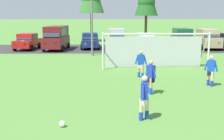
{
  "coord_description": "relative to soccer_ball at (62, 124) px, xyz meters",
  "views": [
    {
      "loc": [
        -1.16,
        -4.12,
        3.77
      ],
      "look_at": [
        -0.91,
        9.06,
        1.18
      ],
      "focal_mm": 45.66,
      "sensor_mm": 36.0,
      "label": 1
    }
  ],
  "objects": [
    {
      "name": "soccer_ball",
      "position": [
        0.0,
        0.0,
        0.0
      ],
      "size": [
        0.22,
        0.22,
        0.22
      ],
      "color": "white",
      "rests_on": "ground"
    },
    {
      "name": "player_trailing_back",
      "position": [
        7.03,
        5.52,
        0.71
      ],
      "size": [
        0.67,
        0.45,
        1.64
      ],
      "color": "beige",
      "rests_on": "ground"
    },
    {
      "name": "parked_car_slot_center",
      "position": [
        2.68,
        23.1,
        1.0
      ],
      "size": [
        2.18,
        4.62,
        2.16
      ],
      "color": "#B2B2BC",
      "rests_on": "ground"
    },
    {
      "name": "parked_car_slot_far_left",
      "position": [
        -7.06,
        21.81,
        0.77
      ],
      "size": [
        2.27,
        4.32,
        1.72
      ],
      "color": "red",
      "rests_on": "ground"
    },
    {
      "name": "parked_car_slot_center_right",
      "position": [
        5.75,
        21.87,
        0.77
      ],
      "size": [
        2.19,
        4.28,
        1.72
      ],
      "color": "silver",
      "rests_on": "ground"
    },
    {
      "name": "parked_car_slot_end",
      "position": [
        13.61,
        22.34,
        0.77
      ],
      "size": [
        2.06,
        4.21,
        1.72
      ],
      "color": "black",
      "rests_on": "ground"
    },
    {
      "name": "parked_car_slot_far_right",
      "position": [
        12.69,
        22.15,
        1.0
      ],
      "size": [
        2.32,
        4.69,
        2.16
      ],
      "color": "tan",
      "rests_on": "ground"
    },
    {
      "name": "parked_car_slot_right",
      "position": [
        10.24,
        23.48,
        1.0
      ],
      "size": [
        2.27,
        4.67,
        2.16
      ],
      "color": "#194C2D",
      "rests_on": "ground"
    },
    {
      "name": "player_midfield_center",
      "position": [
        3.57,
        7.65,
        0.71
      ],
      "size": [
        0.73,
        0.34,
        1.64
      ],
      "color": "tan",
      "rests_on": "ground"
    },
    {
      "name": "parked_car_slot_left",
      "position": [
        -3.85,
        21.48,
        1.23
      ],
      "size": [
        2.45,
        4.93,
        2.52
      ],
      "color": "maroon",
      "rests_on": "ground"
    },
    {
      "name": "street_lamp",
      "position": [
        0.35,
        17.21,
        3.91
      ],
      "size": [
        2.0,
        0.32,
        7.76
      ],
      "color": "slate",
      "rests_on": "ground"
    },
    {
      "name": "soccer_goal",
      "position": [
        4.91,
        11.0,
        1.18
      ],
      "size": [
        7.45,
        2.07,
        2.57
      ],
      "color": "white",
      "rests_on": "ground"
    },
    {
      "name": "parked_car_slot_center_left",
      "position": [
        -0.33,
        22.56,
        0.77
      ],
      "size": [
        2.25,
        4.31,
        1.72
      ],
      "color": "navy",
      "rests_on": "ground"
    },
    {
      "name": "player_winger_left",
      "position": [
        3.61,
        4.05,
        0.71
      ],
      "size": [
        0.48,
        0.67,
        1.64
      ],
      "color": "tan",
      "rests_on": "ground"
    },
    {
      "name": "parking_lot_strip",
      "position": [
        2.68,
        22.57,
        -0.11
      ],
      "size": [
        52.0,
        8.4,
        0.01
      ],
      "primitive_type": "cube",
      "color": "#333335",
      "rests_on": "ground"
    },
    {
      "name": "ground_plane",
      "position": [
        2.68,
        9.97,
        -0.11
      ],
      "size": [
        400.0,
        400.0,
        0.0
      ],
      "primitive_type": "plane",
      "color": "#518438"
    },
    {
      "name": "player_striker_near",
      "position": [
        2.87,
        0.65,
        0.71
      ],
      "size": [
        0.38,
        0.72,
        1.64
      ],
      "color": "beige",
      "rests_on": "ground"
    }
  ]
}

